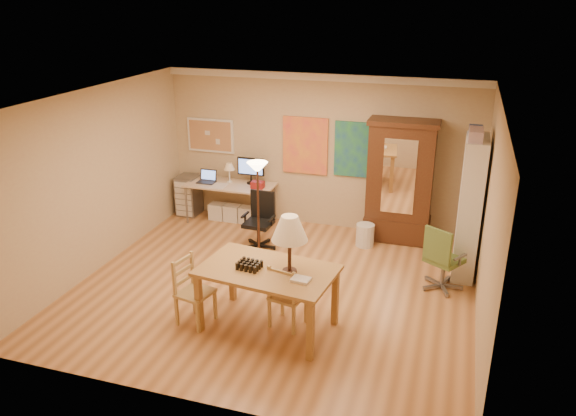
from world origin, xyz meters
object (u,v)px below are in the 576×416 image
(office_chair_black, at_px, (259,233))
(dining_table, at_px, (275,258))
(office_chair_green, at_px, (442,272))
(bookshelf, at_px, (469,208))
(armoire, at_px, (399,189))
(computer_desk, at_px, (233,198))

(office_chair_black, bearing_deg, dining_table, -65.02)
(office_chair_green, distance_m, bookshelf, 1.03)
(office_chair_green, bearing_deg, office_chair_black, 169.62)
(dining_table, relative_size, armoire, 0.84)
(office_chair_black, bearing_deg, computer_desk, 132.39)
(computer_desk, distance_m, office_chair_black, 1.27)
(office_chair_black, relative_size, office_chair_green, 0.97)
(office_chair_black, distance_m, armoire, 2.43)
(office_chair_green, bearing_deg, dining_table, -139.29)
(office_chair_black, bearing_deg, armoire, 25.57)
(computer_desk, bearing_deg, armoire, 1.60)
(office_chair_black, height_order, bookshelf, bookshelf)
(dining_table, distance_m, armoire, 3.38)
(dining_table, distance_m, computer_desk, 3.67)
(office_chair_black, xyz_separation_m, bookshelf, (3.22, 0.07, 0.78))
(computer_desk, relative_size, armoire, 0.77)
(armoire, bearing_deg, office_chair_green, -62.04)
(armoire, height_order, bookshelf, bookshelf)
(dining_table, height_order, office_chair_black, dining_table)
(dining_table, distance_m, office_chair_black, 2.51)
(computer_desk, distance_m, office_chair_green, 4.06)
(computer_desk, relative_size, office_chair_green, 1.65)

